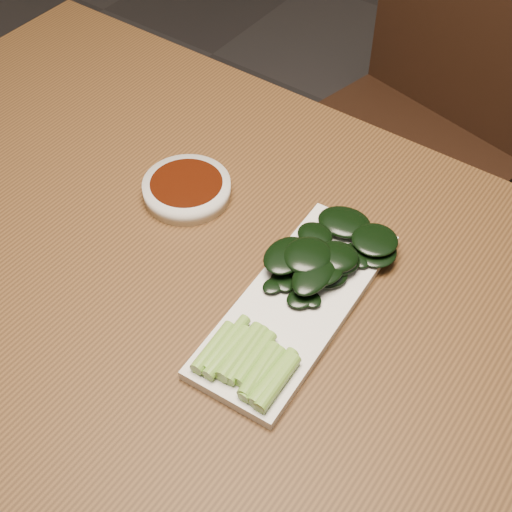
% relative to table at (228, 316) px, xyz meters
% --- Properties ---
extents(table, '(1.40, 0.80, 0.75)m').
position_rel_table_xyz_m(table, '(0.00, 0.00, 0.00)').
color(table, '#4A2E15').
rests_on(table, ground).
extents(chair_far, '(0.55, 0.55, 0.89)m').
position_rel_table_xyz_m(chair_far, '(-0.08, 0.77, -0.19)').
color(chair_far, black).
rests_on(chair_far, ground).
extents(sauce_bowl, '(0.13, 0.13, 0.03)m').
position_rel_table_xyz_m(sauce_bowl, '(-0.15, 0.10, 0.09)').
color(sauce_bowl, silver).
rests_on(sauce_bowl, table).
extents(serving_plate, '(0.14, 0.34, 0.01)m').
position_rel_table_xyz_m(serving_plate, '(0.09, 0.02, 0.08)').
color(serving_plate, silver).
rests_on(serving_plate, table).
extents(gai_lan, '(0.15, 0.34, 0.03)m').
position_rel_table_xyz_m(gai_lan, '(0.09, 0.04, 0.10)').
color(gai_lan, '#72A237').
rests_on(gai_lan, serving_plate).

